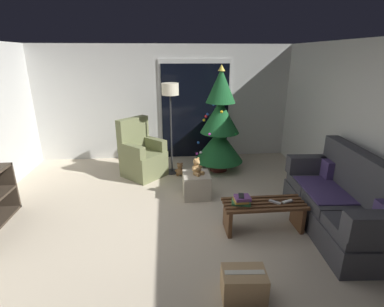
% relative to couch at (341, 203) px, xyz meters
% --- Properties ---
extents(ground_plane, '(7.00, 7.00, 0.00)m').
position_rel_couch_xyz_m(ground_plane, '(-2.32, 0.22, -0.40)').
color(ground_plane, beige).
extents(wall_back, '(5.72, 0.12, 2.50)m').
position_rel_couch_xyz_m(wall_back, '(-2.32, 3.28, 0.85)').
color(wall_back, silver).
rests_on(wall_back, ground).
extents(wall_right, '(0.12, 6.00, 2.50)m').
position_rel_couch_xyz_m(wall_right, '(0.54, 0.22, 0.85)').
color(wall_right, silver).
rests_on(wall_right, ground).
extents(patio_door_frame, '(1.60, 0.02, 2.20)m').
position_rel_couch_xyz_m(patio_door_frame, '(-1.63, 3.21, 0.70)').
color(patio_door_frame, silver).
rests_on(patio_door_frame, ground).
extents(patio_door_glass, '(1.50, 0.02, 2.10)m').
position_rel_couch_xyz_m(patio_door_glass, '(-1.63, 3.19, 0.65)').
color(patio_door_glass, black).
rests_on(patio_door_glass, ground).
extents(couch, '(0.92, 1.99, 1.08)m').
position_rel_couch_xyz_m(couch, '(0.00, 0.00, 0.00)').
color(couch, '#3D3D42').
rests_on(couch, ground).
extents(coffee_table, '(1.10, 0.40, 0.41)m').
position_rel_couch_xyz_m(coffee_table, '(-1.02, 0.10, -0.13)').
color(coffee_table, brown).
rests_on(coffee_table, ground).
extents(remote_white, '(0.16, 0.09, 0.02)m').
position_rel_couch_xyz_m(remote_white, '(-0.71, 0.08, 0.02)').
color(remote_white, silver).
rests_on(remote_white, coffee_table).
extents(remote_silver, '(0.15, 0.14, 0.02)m').
position_rel_couch_xyz_m(remote_silver, '(-0.89, 0.08, 0.02)').
color(remote_silver, '#ADADB2').
rests_on(remote_silver, coffee_table).
extents(book_stack, '(0.28, 0.21, 0.11)m').
position_rel_couch_xyz_m(book_stack, '(-1.34, 0.09, 0.07)').
color(book_stack, '#337042').
rests_on(book_stack, coffee_table).
extents(cell_phone, '(0.10, 0.16, 0.01)m').
position_rel_couch_xyz_m(cell_phone, '(-1.35, 0.09, 0.13)').
color(cell_phone, black).
rests_on(cell_phone, book_stack).
extents(christmas_tree, '(0.98, 0.98, 2.11)m').
position_rel_couch_xyz_m(christmas_tree, '(-1.24, 2.28, 0.53)').
color(christmas_tree, '#4C1E19').
rests_on(christmas_tree, ground).
extents(armchair, '(0.97, 0.97, 1.13)m').
position_rel_couch_xyz_m(armchair, '(-2.79, 2.16, 0.00)').
color(armchair, olive).
rests_on(armchair, ground).
extents(floor_lamp, '(0.32, 0.32, 1.78)m').
position_rel_couch_xyz_m(floor_lamp, '(-2.20, 2.23, 1.11)').
color(floor_lamp, '#2D2D30').
rests_on(floor_lamp, ground).
extents(ottoman, '(0.44, 0.44, 0.41)m').
position_rel_couch_xyz_m(ottoman, '(-1.82, 1.15, -0.20)').
color(ottoman, '#B2A893').
rests_on(ottoman, ground).
extents(teddy_bear_honey, '(0.21, 0.22, 0.29)m').
position_rel_couch_xyz_m(teddy_bear_honey, '(-1.82, 1.14, 0.13)').
color(teddy_bear_honey, tan).
rests_on(teddy_bear_honey, ottoman).
extents(teddy_bear_chestnut_by_tree, '(0.20, 0.20, 0.29)m').
position_rel_couch_xyz_m(teddy_bear_chestnut_by_tree, '(-2.05, 2.03, -0.28)').
color(teddy_bear_chestnut_by_tree, brown).
rests_on(teddy_bear_chestnut_by_tree, ground).
extents(cardboard_box_taped_mid_floor, '(0.45, 0.33, 0.30)m').
position_rel_couch_xyz_m(cardboard_box_taped_mid_floor, '(-1.59, -1.02, -0.25)').
color(cardboard_box_taped_mid_floor, tan).
rests_on(cardboard_box_taped_mid_floor, ground).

